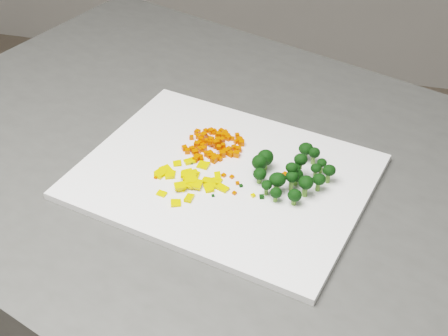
% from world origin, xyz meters
% --- Properties ---
extents(cutting_board, '(0.47, 0.40, 0.01)m').
position_xyz_m(cutting_board, '(-0.30, 0.08, 0.91)').
color(cutting_board, white).
rests_on(cutting_board, counter_block).
extents(carrot_pile, '(0.09, 0.09, 0.03)m').
position_xyz_m(carrot_pile, '(-0.33, 0.14, 0.92)').
color(carrot_pile, '#E83E02').
rests_on(carrot_pile, cutting_board).
extents(pepper_pile, '(0.10, 0.10, 0.01)m').
position_xyz_m(pepper_pile, '(-0.34, 0.04, 0.92)').
color(pepper_pile, '#ECB80C').
rests_on(pepper_pile, cutting_board).
extents(broccoli_pile, '(0.11, 0.11, 0.05)m').
position_xyz_m(broccoli_pile, '(-0.20, 0.08, 0.94)').
color(broccoli_pile, black).
rests_on(broccoli_pile, cutting_board).
extents(carrot_cube_0, '(0.01, 0.01, 0.01)m').
position_xyz_m(carrot_cube_0, '(-0.29, 0.15, 0.92)').
color(carrot_cube_0, '#E83E02').
rests_on(carrot_cube_0, carrot_pile).
extents(carrot_cube_1, '(0.01, 0.01, 0.01)m').
position_xyz_m(carrot_cube_1, '(-0.35, 0.17, 0.91)').
color(carrot_cube_1, '#E83E02').
rests_on(carrot_cube_1, carrot_pile).
extents(carrot_cube_2, '(0.01, 0.01, 0.01)m').
position_xyz_m(carrot_cube_2, '(-0.33, 0.14, 0.92)').
color(carrot_cube_2, '#E83E02').
rests_on(carrot_cube_2, carrot_pile).
extents(carrot_cube_3, '(0.01, 0.01, 0.01)m').
position_xyz_m(carrot_cube_3, '(-0.31, 0.10, 0.91)').
color(carrot_cube_3, '#E83E02').
rests_on(carrot_cube_3, carrot_pile).
extents(carrot_cube_4, '(0.01, 0.01, 0.01)m').
position_xyz_m(carrot_cube_4, '(-0.33, 0.17, 0.91)').
color(carrot_cube_4, '#E83E02').
rests_on(carrot_cube_4, carrot_pile).
extents(carrot_cube_5, '(0.01, 0.01, 0.01)m').
position_xyz_m(carrot_cube_5, '(-0.33, 0.11, 0.91)').
color(carrot_cube_5, '#E83E02').
rests_on(carrot_cube_5, carrot_pile).
extents(carrot_cube_6, '(0.01, 0.01, 0.01)m').
position_xyz_m(carrot_cube_6, '(-0.35, 0.11, 0.92)').
color(carrot_cube_6, '#E83E02').
rests_on(carrot_cube_6, carrot_pile).
extents(carrot_cube_7, '(0.01, 0.01, 0.01)m').
position_xyz_m(carrot_cube_7, '(-0.35, 0.14, 0.91)').
color(carrot_cube_7, '#E83E02').
rests_on(carrot_cube_7, carrot_pile).
extents(carrot_cube_8, '(0.01, 0.01, 0.01)m').
position_xyz_m(carrot_cube_8, '(-0.36, 0.16, 0.91)').
color(carrot_cube_8, '#E83E02').
rests_on(carrot_cube_8, carrot_pile).
extents(carrot_cube_9, '(0.01, 0.01, 0.01)m').
position_xyz_m(carrot_cube_9, '(-0.32, 0.14, 0.92)').
color(carrot_cube_9, '#E83E02').
rests_on(carrot_cube_9, carrot_pile).
extents(carrot_cube_10, '(0.01, 0.01, 0.01)m').
position_xyz_m(carrot_cube_10, '(-0.32, 0.15, 0.92)').
color(carrot_cube_10, '#E83E02').
rests_on(carrot_cube_10, carrot_pile).
extents(carrot_cube_11, '(0.01, 0.01, 0.01)m').
position_xyz_m(carrot_cube_11, '(-0.35, 0.15, 0.91)').
color(carrot_cube_11, '#E83E02').
rests_on(carrot_cube_11, carrot_pile).
extents(carrot_cube_12, '(0.01, 0.01, 0.01)m').
position_xyz_m(carrot_cube_12, '(-0.32, 0.13, 0.91)').
color(carrot_cube_12, '#E83E02').
rests_on(carrot_cube_12, carrot_pile).
extents(carrot_cube_13, '(0.01, 0.01, 0.01)m').
position_xyz_m(carrot_cube_13, '(-0.36, 0.15, 0.91)').
color(carrot_cube_13, '#E83E02').
rests_on(carrot_cube_13, carrot_pile).
extents(carrot_cube_14, '(0.01, 0.01, 0.01)m').
position_xyz_m(carrot_cube_14, '(-0.30, 0.12, 0.91)').
color(carrot_cube_14, '#E83E02').
rests_on(carrot_cube_14, carrot_pile).
extents(carrot_cube_15, '(0.01, 0.01, 0.01)m').
position_xyz_m(carrot_cube_15, '(-0.34, 0.17, 0.91)').
color(carrot_cube_15, '#E83E02').
rests_on(carrot_cube_15, carrot_pile).
extents(carrot_cube_16, '(0.01, 0.01, 0.01)m').
position_xyz_m(carrot_cube_16, '(-0.35, 0.14, 0.91)').
color(carrot_cube_16, '#E83E02').
rests_on(carrot_cube_16, carrot_pile).
extents(carrot_cube_17, '(0.01, 0.01, 0.01)m').
position_xyz_m(carrot_cube_17, '(-0.32, 0.14, 0.91)').
color(carrot_cube_17, '#E83E02').
rests_on(carrot_cube_17, carrot_pile).
extents(carrot_cube_18, '(0.01, 0.01, 0.01)m').
position_xyz_m(carrot_cube_18, '(-0.34, 0.17, 0.91)').
color(carrot_cube_18, '#E83E02').
rests_on(carrot_cube_18, carrot_pile).
extents(carrot_cube_19, '(0.01, 0.01, 0.01)m').
position_xyz_m(carrot_cube_19, '(-0.32, 0.14, 0.91)').
color(carrot_cube_19, '#E83E02').
rests_on(carrot_cube_19, carrot_pile).
extents(carrot_cube_20, '(0.01, 0.01, 0.01)m').
position_xyz_m(carrot_cube_20, '(-0.30, 0.15, 0.91)').
color(carrot_cube_20, '#E83E02').
rests_on(carrot_cube_20, carrot_pile).
extents(carrot_cube_21, '(0.01, 0.01, 0.01)m').
position_xyz_m(carrot_cube_21, '(-0.36, 0.11, 0.91)').
color(carrot_cube_21, '#E83E02').
rests_on(carrot_cube_21, carrot_pile).
extents(carrot_cube_22, '(0.01, 0.01, 0.01)m').
position_xyz_m(carrot_cube_22, '(-0.29, 0.13, 0.91)').
color(carrot_cube_22, '#E83E02').
rests_on(carrot_cube_22, carrot_pile).
extents(carrot_cube_23, '(0.01, 0.01, 0.01)m').
position_xyz_m(carrot_cube_23, '(-0.34, 0.09, 0.91)').
color(carrot_cube_23, '#E83E02').
rests_on(carrot_cube_23, carrot_pile).
extents(carrot_cube_24, '(0.01, 0.01, 0.01)m').
position_xyz_m(carrot_cube_24, '(-0.30, 0.13, 0.91)').
color(carrot_cube_24, '#E83E02').
rests_on(carrot_cube_24, carrot_pile).
extents(carrot_cube_25, '(0.01, 0.01, 0.01)m').
position_xyz_m(carrot_cube_25, '(-0.34, 0.17, 0.91)').
color(carrot_cube_25, '#E83E02').
rests_on(carrot_cube_25, carrot_pile).
extents(carrot_cube_26, '(0.01, 0.01, 0.01)m').
position_xyz_m(carrot_cube_26, '(-0.31, 0.16, 0.91)').
color(carrot_cube_26, '#E83E02').
rests_on(carrot_cube_26, carrot_pile).
extents(carrot_cube_27, '(0.01, 0.01, 0.01)m').
position_xyz_m(carrot_cube_27, '(-0.33, 0.16, 0.91)').
color(carrot_cube_27, '#E83E02').
rests_on(carrot_cube_27, carrot_pile).
extents(carrot_cube_28, '(0.01, 0.01, 0.01)m').
position_xyz_m(carrot_cube_28, '(-0.33, 0.11, 0.91)').
color(carrot_cube_28, '#E83E02').
rests_on(carrot_cube_28, carrot_pile).
extents(carrot_cube_29, '(0.01, 0.01, 0.01)m').
position_xyz_m(carrot_cube_29, '(-0.34, 0.13, 0.91)').
color(carrot_cube_29, '#E83E02').
rests_on(carrot_cube_29, carrot_pile).
extents(carrot_cube_30, '(0.01, 0.01, 0.01)m').
position_xyz_m(carrot_cube_30, '(-0.31, 0.12, 0.92)').
color(carrot_cube_30, '#E83E02').
rests_on(carrot_cube_30, carrot_pile).
extents(carrot_cube_31, '(0.01, 0.01, 0.01)m').
position_xyz_m(carrot_cube_31, '(-0.33, 0.11, 0.91)').
color(carrot_cube_31, '#E83E02').
rests_on(carrot_cube_31, carrot_pile).
extents(carrot_cube_32, '(0.01, 0.01, 0.01)m').
position_xyz_m(carrot_cube_32, '(-0.32, 0.16, 0.91)').
color(carrot_cube_32, '#E83E02').
rests_on(carrot_cube_32, carrot_pile).
extents(carrot_cube_33, '(0.01, 0.01, 0.01)m').
position_xyz_m(carrot_cube_33, '(-0.34, 0.10, 0.91)').
color(carrot_cube_33, '#E83E02').
rests_on(carrot_cube_33, carrot_pile).
extents(carrot_cube_34, '(0.01, 0.01, 0.01)m').
position_xyz_m(carrot_cube_34, '(-0.36, 0.12, 0.91)').
color(carrot_cube_34, '#E83E02').
rests_on(carrot_cube_34, carrot_pile).
extents(carrot_cube_35, '(0.01, 0.01, 0.01)m').
position_xyz_m(carrot_cube_35, '(-0.35, 0.14, 0.92)').
color(carrot_cube_35, '#E83E02').
rests_on(carrot_cube_35, carrot_pile).
extents(carrot_cube_36, '(0.01, 0.01, 0.01)m').
position_xyz_m(carrot_cube_36, '(-0.31, 0.13, 0.92)').
color(carrot_cube_36, '#E83E02').
rests_on(carrot_cube_36, carrot_pile).
extents(carrot_cube_37, '(0.01, 0.01, 0.01)m').
position_xyz_m(carrot_cube_37, '(-0.31, 0.16, 0.91)').
color(carrot_cube_37, '#E83E02').
rests_on(carrot_cube_37, carrot_pile).
extents(carrot_cube_38, '(0.01, 0.01, 0.01)m').
position_xyz_m(carrot_cube_38, '(-0.32, 0.10, 0.92)').
color(carrot_cube_38, '#E83E02').
rests_on(carrot_cube_38, carrot_pile).
extents(carrot_cube_39, '(0.01, 0.01, 0.01)m').
position_xyz_m(carrot_cube_39, '(-0.32, 0.17, 0.91)').
color(carrot_cube_39, '#E83E02').
rests_on(carrot_cube_39, carrot_pile).
extents(carrot_cube_40, '(0.01, 0.01, 0.01)m').
position_xyz_m(carrot_cube_40, '(-0.34, 0.10, 0.91)').
color(carrot_cube_40, '#E83E02').
rests_on(carrot_cube_40, carrot_pile).
extents(carrot_cube_41, '(0.01, 0.01, 0.01)m').
position_xyz_m(carrot_cube_41, '(-0.34, 0.12, 0.91)').
color(carrot_cube_41, '#E83E02').
rests_on(carrot_cube_41, carrot_pile).
extents(carrot_cube_42, '(0.01, 0.01, 0.01)m').
position_xyz_m(carrot_cube_42, '(-0.32, 0.11, 0.91)').
color(carrot_cube_42, '#E83E02').
rests_on(carrot_cube_42, carrot_pile).
extents(carrot_cube_43, '(0.01, 0.01, 0.01)m').
position_xyz_m(carrot_cube_43, '(-0.34, 0.12, 0.91)').
color(carrot_cube_43, '#E83E02').
rests_on(carrot_cube_43, carrot_pile).
extents(carrot_cube_44, '(0.01, 0.01, 0.01)m').
position_xyz_m(carrot_cube_44, '(-0.33, 0.13, 0.92)').
color(carrot_cube_44, '#E83E02').
rests_on(carrot_cube_44, carrot_pile).
extents(carrot_cube_45, '(0.01, 0.01, 0.01)m').
position_xyz_m(carrot_cube_45, '(-0.32, 0.13, 0.92)').
color(carrot_cube_45, '#E83E02').
rests_on(carrot_cube_45, carrot_pile).
extents(carrot_cube_46, '(0.01, 0.01, 0.01)m').
position_xyz_m(carrot_cube_46, '(-0.35, 0.13, 0.91)').
color(carrot_cube_46, '#E83E02').
rests_on(carrot_cube_46, carrot_pile).
extents(carrot_cube_47, '(0.01, 0.01, 0.01)m').
position_xyz_m(carrot_cube_47, '(-0.34, 0.14, 0.92)').
color(carrot_cube_47, '#E83E02').
rests_on(carrot_cube_47, carrot_pile).
extents(carrot_cube_48, '(0.01, 0.01, 0.01)m').
position_xyz_m(carrot_cube_48, '(-0.33, 0.14, 0.91)').
color(carrot_cube_48, '#E83E02').
rests_on(carrot_cube_48, carrot_pile).
extents(carrot_cube_49, '(0.01, 0.01, 0.01)m').
position_xyz_m(carrot_cube_49, '(-0.32, 0.13, 0.92)').
color(carrot_cube_49, '#E83E02').
rests_on(carrot_cube_49, carrot_pile).
extents(carrot_cube_50, '(0.01, 0.01, 0.01)m').
position_xyz_m(carrot_cube_50, '(-0.30, 0.16, 0.91)').
color(carrot_cube_50, '#E83E02').
rests_on(carrot_cube_50, carrot_pile).
extents(carrot_cube_51, '(0.01, 0.01, 0.01)m').
position_xyz_m(carrot_cube_51, '(-0.35, 0.14, 0.91)').
color(carrot_cube_51, '#E83E02').
rests_on(carrot_cube_51, carrot_pile).
extents(carrot_cube_52, '(0.01, 0.01, 0.01)m').
position_xyz_m(carrot_cube_52, '(-0.37, 0.15, 0.91)').
color(carrot_cube_52, '#E83E02').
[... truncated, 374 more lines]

